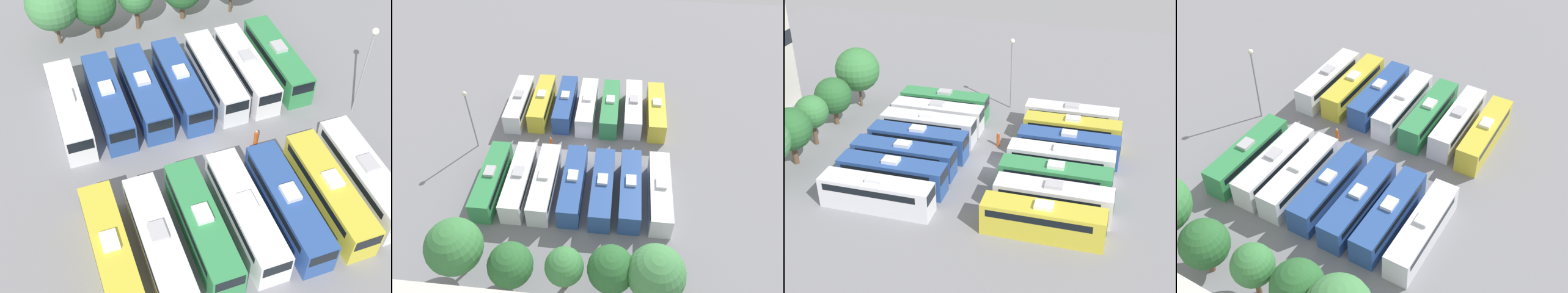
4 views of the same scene
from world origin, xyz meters
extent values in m
plane|color=gray|center=(0.00, 0.00, 0.00)|extent=(103.24, 103.24, 0.00)
cube|color=gold|center=(-10.26, -7.71, 1.53)|extent=(2.47, 10.76, 3.05)
cube|color=black|center=(-10.26, -7.44, 2.37)|extent=(2.51, 9.15, 0.67)
cube|color=black|center=(-10.26, -13.08, 2.37)|extent=(2.17, 0.08, 1.07)
cube|color=white|center=(-10.26, -7.71, 3.23)|extent=(1.20, 1.60, 0.35)
cube|color=silver|center=(-6.91, -8.07, 1.53)|extent=(2.47, 10.76, 3.05)
cube|color=black|center=(-6.91, -7.80, 2.37)|extent=(2.51, 9.15, 0.67)
cube|color=black|center=(-6.91, -13.44, 2.37)|extent=(2.17, 0.08, 1.07)
cube|color=#B2B2B7|center=(-6.91, -8.07, 3.23)|extent=(1.20, 1.60, 0.35)
cube|color=#338C4C|center=(-3.47, -7.74, 1.53)|extent=(2.47, 10.76, 3.05)
cube|color=black|center=(-3.47, -7.47, 2.37)|extent=(2.51, 9.15, 0.67)
cube|color=black|center=(-3.47, -13.11, 2.37)|extent=(2.17, 0.08, 1.07)
cube|color=white|center=(-3.47, -7.74, 3.23)|extent=(1.20, 1.60, 0.35)
cube|color=white|center=(-0.05, -7.81, 1.53)|extent=(2.47, 10.76, 3.05)
cube|color=black|center=(-0.05, -7.54, 2.37)|extent=(2.51, 9.15, 0.67)
cube|color=black|center=(-0.05, -13.18, 2.37)|extent=(2.17, 0.08, 1.07)
cube|color=white|center=(-0.05, -7.81, 3.23)|extent=(1.20, 1.60, 0.35)
cube|color=#284C93|center=(3.30, -8.15, 1.53)|extent=(2.47, 10.76, 3.05)
cube|color=black|center=(3.30, -7.88, 2.37)|extent=(2.51, 9.15, 0.67)
cube|color=black|center=(3.30, -13.52, 2.37)|extent=(2.17, 0.08, 1.07)
cube|color=silver|center=(3.30, -8.15, 3.23)|extent=(1.20, 1.60, 0.35)
cube|color=gold|center=(6.88, -8.11, 1.53)|extent=(2.47, 10.76, 3.05)
cube|color=black|center=(6.88, -7.84, 2.37)|extent=(2.51, 9.15, 0.67)
cube|color=black|center=(6.88, -13.48, 2.37)|extent=(2.17, 0.08, 1.07)
cube|color=white|center=(6.88, -8.11, 3.23)|extent=(1.20, 1.60, 0.35)
cube|color=silver|center=(10.24, -7.61, 1.53)|extent=(2.47, 10.76, 3.05)
cube|color=black|center=(10.24, -7.34, 2.37)|extent=(2.51, 9.15, 0.67)
cube|color=black|center=(10.24, -12.98, 2.37)|extent=(2.17, 0.08, 1.07)
cube|color=#B2B2B7|center=(10.24, -7.61, 3.23)|extent=(1.20, 1.60, 0.35)
cube|color=silver|center=(-10.31, 7.84, 1.53)|extent=(2.47, 10.76, 3.05)
cube|color=black|center=(-10.31, 8.11, 2.37)|extent=(2.51, 9.15, 0.67)
cube|color=black|center=(-10.31, 2.47, 2.37)|extent=(2.17, 0.08, 1.07)
cube|color=silver|center=(-10.31, 7.84, 3.23)|extent=(1.20, 1.60, 0.35)
cube|color=#284C93|center=(-6.81, 7.78, 1.53)|extent=(2.47, 10.76, 3.05)
cube|color=black|center=(-6.81, 8.05, 2.37)|extent=(2.51, 9.15, 0.67)
cube|color=black|center=(-6.81, 2.41, 2.37)|extent=(2.17, 0.08, 1.07)
cube|color=white|center=(-6.81, 7.78, 3.23)|extent=(1.20, 1.60, 0.35)
cube|color=#284C93|center=(-3.48, 7.92, 1.53)|extent=(2.47, 10.76, 3.05)
cube|color=black|center=(-3.48, 8.19, 2.37)|extent=(2.51, 9.15, 0.67)
cube|color=black|center=(-3.48, 2.55, 2.37)|extent=(2.17, 0.08, 1.07)
cube|color=silver|center=(-3.48, 7.92, 3.23)|extent=(1.20, 1.60, 0.35)
cube|color=#284C93|center=(0.08, 7.68, 1.53)|extent=(2.47, 10.76, 3.05)
cube|color=black|center=(0.08, 7.95, 2.37)|extent=(2.51, 9.15, 0.67)
cube|color=black|center=(0.08, 2.31, 2.37)|extent=(2.17, 0.08, 1.07)
cube|color=white|center=(0.08, 7.68, 3.23)|extent=(1.20, 1.60, 0.35)
cube|color=silver|center=(3.52, 7.79, 1.53)|extent=(2.47, 10.76, 3.05)
cube|color=black|center=(3.52, 8.05, 2.37)|extent=(2.51, 9.15, 0.67)
cube|color=black|center=(3.52, 2.42, 2.37)|extent=(2.17, 0.08, 1.07)
cube|color=white|center=(3.52, 7.79, 3.23)|extent=(1.20, 1.60, 0.35)
cube|color=white|center=(6.66, 7.73, 1.53)|extent=(2.47, 10.76, 3.05)
cube|color=black|center=(6.66, 8.00, 2.37)|extent=(2.51, 9.15, 0.67)
cube|color=black|center=(6.66, 2.36, 2.37)|extent=(2.17, 0.08, 1.07)
cube|color=#B2B2B7|center=(6.66, 7.73, 3.23)|extent=(1.20, 1.60, 0.35)
cube|color=#338C4C|center=(10.07, 8.00, 1.53)|extent=(2.47, 10.76, 3.05)
cube|color=black|center=(10.07, 8.27, 2.37)|extent=(2.51, 9.15, 0.67)
cube|color=black|center=(10.07, 2.63, 2.37)|extent=(2.17, 0.08, 1.07)
cube|color=#B2B2B7|center=(10.07, 8.00, 3.23)|extent=(1.20, 1.60, 0.35)
cylinder|color=#CC4C19|center=(4.26, -0.22, 0.74)|extent=(0.36, 0.36, 1.49)
sphere|color=tan|center=(4.26, -0.22, 1.61)|extent=(0.24, 0.24, 0.24)
cylinder|color=gray|center=(14.46, 0.61, 4.38)|extent=(0.20, 0.20, 8.75)
sphere|color=#EAE5C6|center=(14.46, 0.61, 8.93)|extent=(0.60, 0.60, 0.60)
cylinder|color=brown|center=(-9.21, 20.09, 1.44)|extent=(0.34, 0.34, 2.87)
sphere|color=#428447|center=(-9.21, 20.09, 4.76)|extent=(5.41, 5.41, 5.41)
cylinder|color=brown|center=(-5.12, 19.70, 1.28)|extent=(0.59, 0.59, 2.55)
sphere|color=#28602D|center=(-5.12, 19.70, 4.13)|extent=(4.52, 4.52, 4.52)
cylinder|color=brown|center=(-0.73, 19.84, 1.36)|extent=(0.49, 0.49, 2.73)
sphere|color=#387A3D|center=(-0.73, 19.84, 4.03)|extent=(3.73, 3.73, 3.73)
cylinder|color=brown|center=(4.42, 20.04, 1.08)|extent=(0.55, 0.55, 2.17)
sphere|color=#28602D|center=(4.42, 20.04, 3.72)|extent=(4.42, 4.42, 4.42)
cylinder|color=brown|center=(9.84, 19.41, 1.56)|extent=(0.32, 0.32, 3.12)
sphere|color=#387A3D|center=(9.84, 19.41, 5.05)|extent=(5.52, 5.52, 5.52)
camera|label=1|loc=(-11.54, -28.76, 35.23)|focal=50.00mm
camera|label=2|loc=(-4.78, 37.48, 36.90)|focal=35.00mm
camera|label=3|loc=(-47.97, -12.46, 30.29)|focal=50.00mm
camera|label=4|loc=(-22.30, 37.64, 40.85)|focal=50.00mm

